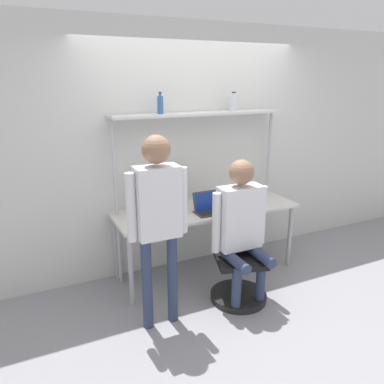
{
  "coord_description": "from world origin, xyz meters",
  "views": [
    {
      "loc": [
        -1.78,
        -3.05,
        2.13
      ],
      "look_at": [
        -0.38,
        -0.08,
        1.12
      ],
      "focal_mm": 35.0,
      "sensor_mm": 36.0,
      "label": 1
    }
  ],
  "objects_px": {
    "person_standing": "(158,209)",
    "person_seated": "(242,221)",
    "monitor": "(161,189)",
    "laptop": "(209,206)",
    "cell_phone": "(233,207)",
    "bottle_clear": "(234,103)",
    "office_chair": "(238,272)",
    "bottle_blue": "(160,105)"
  },
  "relations": [
    {
      "from": "bottle_clear",
      "to": "monitor",
      "type": "bearing_deg",
      "value": 178.43
    },
    {
      "from": "laptop",
      "to": "bottle_clear",
      "type": "relative_size",
      "value": 1.59
    },
    {
      "from": "office_chair",
      "to": "person_seated",
      "type": "height_order",
      "value": "person_seated"
    },
    {
      "from": "monitor",
      "to": "office_chair",
      "type": "height_order",
      "value": "monitor"
    },
    {
      "from": "person_standing",
      "to": "bottle_clear",
      "type": "distance_m",
      "value": 1.68
    },
    {
      "from": "office_chair",
      "to": "person_seated",
      "type": "relative_size",
      "value": 0.65
    },
    {
      "from": "cell_phone",
      "to": "office_chair",
      "type": "bearing_deg",
      "value": -113.23
    },
    {
      "from": "bottle_blue",
      "to": "cell_phone",
      "type": "bearing_deg",
      "value": -24.54
    },
    {
      "from": "laptop",
      "to": "bottle_clear",
      "type": "distance_m",
      "value": 1.17
    },
    {
      "from": "person_seated",
      "to": "bottle_blue",
      "type": "xyz_separation_m",
      "value": [
        -0.47,
        0.83,
        1.03
      ]
    },
    {
      "from": "person_seated",
      "to": "bottle_clear",
      "type": "height_order",
      "value": "bottle_clear"
    },
    {
      "from": "person_seated",
      "to": "person_standing",
      "type": "height_order",
      "value": "person_standing"
    },
    {
      "from": "cell_phone",
      "to": "person_seated",
      "type": "height_order",
      "value": "person_seated"
    },
    {
      "from": "person_standing",
      "to": "cell_phone",
      "type": "bearing_deg",
      "value": 27.35
    },
    {
      "from": "person_seated",
      "to": "person_standing",
      "type": "relative_size",
      "value": 0.83
    },
    {
      "from": "person_seated",
      "to": "monitor",
      "type": "bearing_deg",
      "value": 119.4
    },
    {
      "from": "cell_phone",
      "to": "office_chair",
      "type": "height_order",
      "value": "office_chair"
    },
    {
      "from": "laptop",
      "to": "person_seated",
      "type": "distance_m",
      "value": 0.52
    },
    {
      "from": "person_seated",
      "to": "office_chair",
      "type": "bearing_deg",
      "value": 73.18
    },
    {
      "from": "bottle_clear",
      "to": "office_chair",
      "type": "bearing_deg",
      "value": -114.91
    },
    {
      "from": "person_standing",
      "to": "bottle_clear",
      "type": "bearing_deg",
      "value": 35.25
    },
    {
      "from": "monitor",
      "to": "person_standing",
      "type": "xyz_separation_m",
      "value": [
        -0.36,
        -0.89,
        0.11
      ]
    },
    {
      "from": "person_standing",
      "to": "person_seated",
      "type": "bearing_deg",
      "value": 1.96
    },
    {
      "from": "person_seated",
      "to": "person_standing",
      "type": "xyz_separation_m",
      "value": [
        -0.84,
        -0.03,
        0.25
      ]
    },
    {
      "from": "cell_phone",
      "to": "bottle_blue",
      "type": "height_order",
      "value": "bottle_blue"
    },
    {
      "from": "monitor",
      "to": "person_standing",
      "type": "relative_size",
      "value": 0.31
    },
    {
      "from": "monitor",
      "to": "cell_phone",
      "type": "distance_m",
      "value": 0.8
    },
    {
      "from": "laptop",
      "to": "person_standing",
      "type": "distance_m",
      "value": 0.97
    },
    {
      "from": "monitor",
      "to": "bottle_clear",
      "type": "distance_m",
      "value": 1.23
    },
    {
      "from": "person_seated",
      "to": "bottle_clear",
      "type": "bearing_deg",
      "value": 65.48
    },
    {
      "from": "person_standing",
      "to": "bottle_blue",
      "type": "xyz_separation_m",
      "value": [
        0.37,
        0.86,
        0.78
      ]
    },
    {
      "from": "laptop",
      "to": "cell_phone",
      "type": "xyz_separation_m",
      "value": [
        0.29,
        0.0,
        -0.05
      ]
    },
    {
      "from": "cell_phone",
      "to": "person_seated",
      "type": "distance_m",
      "value": 0.56
    },
    {
      "from": "office_chair",
      "to": "bottle_blue",
      "type": "relative_size",
      "value": 4.23
    },
    {
      "from": "person_standing",
      "to": "monitor",
      "type": "bearing_deg",
      "value": 68.07
    },
    {
      "from": "monitor",
      "to": "bottle_blue",
      "type": "relative_size",
      "value": 2.44
    },
    {
      "from": "monitor",
      "to": "person_standing",
      "type": "bearing_deg",
      "value": -111.93
    },
    {
      "from": "laptop",
      "to": "person_seated",
      "type": "relative_size",
      "value": 0.23
    },
    {
      "from": "cell_phone",
      "to": "person_standing",
      "type": "height_order",
      "value": "person_standing"
    },
    {
      "from": "laptop",
      "to": "bottle_clear",
      "type": "height_order",
      "value": "bottle_clear"
    },
    {
      "from": "laptop",
      "to": "cell_phone",
      "type": "distance_m",
      "value": 0.3
    },
    {
      "from": "person_standing",
      "to": "bottle_clear",
      "type": "xyz_separation_m",
      "value": [
        1.22,
        0.86,
        0.77
      ]
    }
  ]
}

